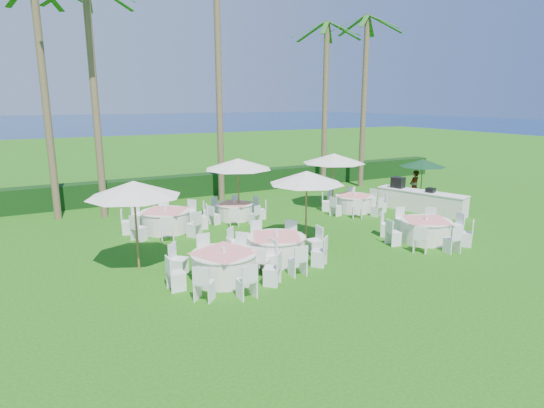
{
  "coord_description": "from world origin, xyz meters",
  "views": [
    {
      "loc": [
        -8.41,
        -12.53,
        5.32
      ],
      "look_at": [
        -0.24,
        2.99,
        1.3
      ],
      "focal_mm": 30.0,
      "sensor_mm": 36.0,
      "label": 1
    }
  ],
  "objects_px": {
    "umbrella_c": "(238,164)",
    "buffet_table": "(420,200)",
    "umbrella_d": "(334,158)",
    "umbrella_b": "(307,177)",
    "staff_person": "(414,187)",
    "banquet_table_c": "(425,230)",
    "umbrella_green": "(423,163)",
    "umbrella_a": "(134,189)",
    "banquet_table_a": "(224,265)",
    "banquet_table_d": "(166,220)",
    "banquet_table_f": "(354,203)",
    "banquet_table_b": "(276,248)",
    "banquet_table_e": "(235,211)"
  },
  "relations": [
    {
      "from": "banquet_table_a",
      "to": "staff_person",
      "type": "distance_m",
      "value": 13.94
    },
    {
      "from": "staff_person",
      "to": "banquet_table_c",
      "type": "bearing_deg",
      "value": 38.16
    },
    {
      "from": "banquet_table_c",
      "to": "umbrella_c",
      "type": "xyz_separation_m",
      "value": [
        -5.02,
        6.43,
        2.1
      ]
    },
    {
      "from": "banquet_table_a",
      "to": "umbrella_c",
      "type": "relative_size",
      "value": 1.14
    },
    {
      "from": "banquet_table_a",
      "to": "umbrella_a",
      "type": "height_order",
      "value": "umbrella_a"
    },
    {
      "from": "banquet_table_c",
      "to": "umbrella_green",
      "type": "height_order",
      "value": "umbrella_green"
    },
    {
      "from": "banquet_table_b",
      "to": "umbrella_a",
      "type": "relative_size",
      "value": 1.18
    },
    {
      "from": "banquet_table_c",
      "to": "buffet_table",
      "type": "xyz_separation_m",
      "value": [
        3.41,
        3.63,
        0.09
      ]
    },
    {
      "from": "banquet_table_d",
      "to": "staff_person",
      "type": "relative_size",
      "value": 2.04
    },
    {
      "from": "banquet_table_f",
      "to": "buffet_table",
      "type": "distance_m",
      "value": 3.23
    },
    {
      "from": "umbrella_c",
      "to": "umbrella_d",
      "type": "height_order",
      "value": "umbrella_c"
    },
    {
      "from": "banquet_table_c",
      "to": "buffet_table",
      "type": "distance_m",
      "value": 4.98
    },
    {
      "from": "banquet_table_b",
      "to": "umbrella_d",
      "type": "relative_size",
      "value": 1.1
    },
    {
      "from": "banquet_table_a",
      "to": "umbrella_a",
      "type": "relative_size",
      "value": 1.19
    },
    {
      "from": "banquet_table_a",
      "to": "umbrella_green",
      "type": "bearing_deg",
      "value": 21.5
    },
    {
      "from": "umbrella_green",
      "to": "staff_person",
      "type": "xyz_separation_m",
      "value": [
        -0.54,
        -0.04,
        -1.22
      ]
    },
    {
      "from": "umbrella_c",
      "to": "banquet_table_a",
      "type": "bearing_deg",
      "value": -117.18
    },
    {
      "from": "banquet_table_a",
      "to": "umbrella_b",
      "type": "distance_m",
      "value": 4.93
    },
    {
      "from": "umbrella_b",
      "to": "staff_person",
      "type": "xyz_separation_m",
      "value": [
        8.85,
        3.39,
        -1.69
      ]
    },
    {
      "from": "buffet_table",
      "to": "umbrella_d",
      "type": "bearing_deg",
      "value": 141.44
    },
    {
      "from": "banquet_table_d",
      "to": "buffet_table",
      "type": "height_order",
      "value": "buffet_table"
    },
    {
      "from": "banquet_table_a",
      "to": "buffet_table",
      "type": "relative_size",
      "value": 0.79
    },
    {
      "from": "umbrella_a",
      "to": "umbrella_c",
      "type": "height_order",
      "value": "umbrella_a"
    },
    {
      "from": "umbrella_a",
      "to": "umbrella_green",
      "type": "distance_m",
      "value": 15.92
    },
    {
      "from": "banquet_table_e",
      "to": "umbrella_a",
      "type": "height_order",
      "value": "umbrella_a"
    },
    {
      "from": "banquet_table_f",
      "to": "banquet_table_b",
      "type": "bearing_deg",
      "value": -146.5
    },
    {
      "from": "banquet_table_a",
      "to": "umbrella_d",
      "type": "relative_size",
      "value": 1.12
    },
    {
      "from": "banquet_table_e",
      "to": "umbrella_d",
      "type": "height_order",
      "value": "umbrella_d"
    },
    {
      "from": "umbrella_a",
      "to": "umbrella_c",
      "type": "distance_m",
      "value": 7.0
    },
    {
      "from": "banquet_table_c",
      "to": "staff_person",
      "type": "relative_size",
      "value": 1.97
    },
    {
      "from": "umbrella_d",
      "to": "umbrella_b",
      "type": "bearing_deg",
      "value": -134.52
    },
    {
      "from": "banquet_table_b",
      "to": "banquet_table_c",
      "type": "distance_m",
      "value": 6.18
    },
    {
      "from": "banquet_table_a",
      "to": "banquet_table_f",
      "type": "xyz_separation_m",
      "value": [
        8.89,
        5.18,
        -0.04
      ]
    },
    {
      "from": "umbrella_green",
      "to": "banquet_table_a",
      "type": "bearing_deg",
      "value": -158.5
    },
    {
      "from": "banquet_table_c",
      "to": "staff_person",
      "type": "xyz_separation_m",
      "value": [
        4.58,
        5.24,
        0.41
      ]
    },
    {
      "from": "banquet_table_a",
      "to": "buffet_table",
      "type": "bearing_deg",
      "value": 17.26
    },
    {
      "from": "banquet_table_c",
      "to": "umbrella_c",
      "type": "bearing_deg",
      "value": 127.97
    },
    {
      "from": "umbrella_d",
      "to": "banquet_table_e",
      "type": "bearing_deg",
      "value": 177.56
    },
    {
      "from": "umbrella_c",
      "to": "buffet_table",
      "type": "bearing_deg",
      "value": -18.34
    },
    {
      "from": "umbrella_d",
      "to": "staff_person",
      "type": "bearing_deg",
      "value": -13.04
    },
    {
      "from": "umbrella_c",
      "to": "buffet_table",
      "type": "distance_m",
      "value": 9.1
    },
    {
      "from": "banquet_table_a",
      "to": "umbrella_b",
      "type": "relative_size",
      "value": 1.24
    },
    {
      "from": "banquet_table_c",
      "to": "umbrella_a",
      "type": "height_order",
      "value": "umbrella_a"
    },
    {
      "from": "umbrella_a",
      "to": "staff_person",
      "type": "height_order",
      "value": "umbrella_a"
    },
    {
      "from": "banquet_table_d",
      "to": "banquet_table_f",
      "type": "relative_size",
      "value": 1.11
    },
    {
      "from": "umbrella_d",
      "to": "banquet_table_a",
      "type": "bearing_deg",
      "value": -143.18
    },
    {
      "from": "banquet_table_f",
      "to": "umbrella_c",
      "type": "bearing_deg",
      "value": 167.3
    },
    {
      "from": "banquet_table_d",
      "to": "buffet_table",
      "type": "relative_size",
      "value": 0.79
    },
    {
      "from": "umbrella_a",
      "to": "umbrella_d",
      "type": "relative_size",
      "value": 0.94
    },
    {
      "from": "banquet_table_c",
      "to": "banquet_table_b",
      "type": "bearing_deg",
      "value": 173.18
    }
  ]
}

